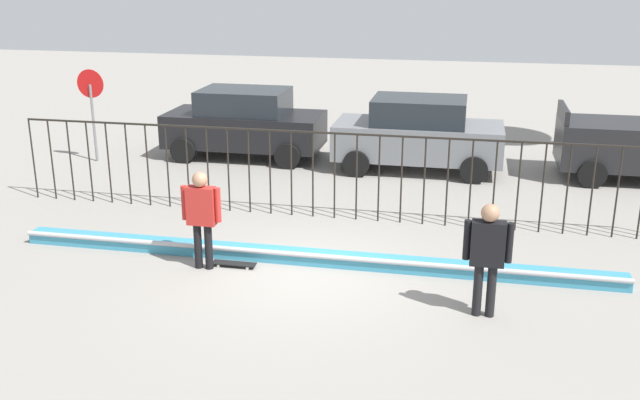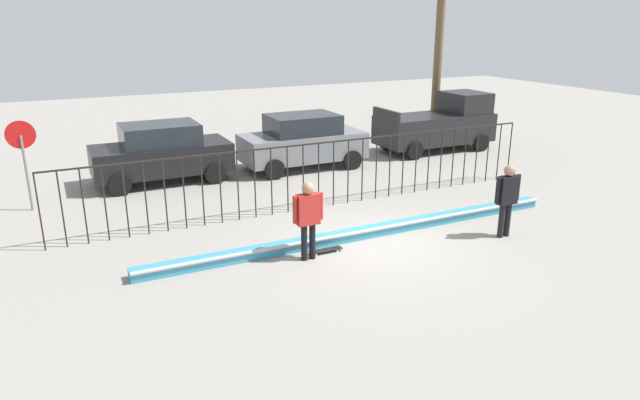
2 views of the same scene
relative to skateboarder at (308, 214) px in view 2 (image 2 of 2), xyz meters
The scene contains 10 objects.
ground_plane 2.07m from the skateboarder, ahead, with size 60.00×60.00×0.00m, color gray.
bowl_coping_ledge 2.09m from the skateboarder, 18.66° to the left, with size 11.00×0.41×0.27m.
perimeter_fence 3.58m from the skateboarder, 60.42° to the left, with size 14.04×0.04×1.86m.
skateboarder is the anchor object (origin of this frame).
skateboard 1.14m from the skateboarder, 17.80° to the left, with size 0.80×0.20×0.07m.
camera_operator 4.93m from the skateboarder, 10.06° to the right, with size 0.73×0.27×1.81m.
parked_car_black 7.84m from the skateboarder, 101.99° to the left, with size 4.30×2.12×1.90m.
parked_car_gray 7.96m from the skateboarder, 66.43° to the left, with size 4.30×2.12×1.90m.
pickup_truck 11.92m from the skateboarder, 39.01° to the left, with size 4.70×2.12×2.24m.
stop_sign 8.45m from the skateboarder, 130.55° to the left, with size 0.76×0.07×2.50m.
Camera 2 is at (-6.59, -10.50, 5.12)m, focal length 31.68 mm.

